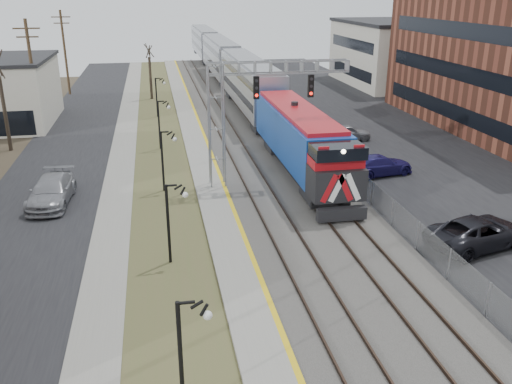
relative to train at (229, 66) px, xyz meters
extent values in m
cube|color=black|center=(-17.00, -30.12, -2.90)|extent=(7.00, 120.00, 0.04)
cube|color=gray|center=(-12.50, -30.12, -2.88)|extent=(2.00, 120.00, 0.08)
cube|color=#4D522C|center=(-9.50, -30.12, -2.89)|extent=(4.00, 120.00, 0.06)
cube|color=gray|center=(-6.50, -30.12, -2.80)|extent=(2.00, 120.00, 0.24)
cube|color=#595651|center=(-1.50, -30.12, -2.82)|extent=(8.00, 120.00, 0.20)
cube|color=black|center=(10.50, -30.12, -2.90)|extent=(16.00, 120.00, 0.04)
cube|color=gold|center=(-5.62, -30.12, -2.67)|extent=(0.24, 120.00, 0.01)
cube|color=#2D2119|center=(-4.25, -30.12, -2.64)|extent=(0.08, 120.00, 0.15)
cube|color=#2D2119|center=(-2.75, -30.12, -2.64)|extent=(0.08, 120.00, 0.15)
cube|color=#2D2119|center=(-0.75, -30.12, -2.64)|extent=(0.08, 120.00, 0.15)
cube|color=#2D2119|center=(0.75, -30.12, -2.64)|extent=(0.08, 120.00, 0.15)
cube|color=#123D95|center=(0.00, -35.72, -0.44)|extent=(3.00, 17.00, 4.25)
cube|color=black|center=(0.00, -44.42, -2.22)|extent=(2.80, 0.50, 0.70)
cube|color=#96979F|center=(0.00, -15.42, 0.09)|extent=(3.00, 22.00, 5.33)
cube|color=#96979F|center=(0.00, 7.38, 0.09)|extent=(3.00, 22.00, 5.33)
cube|color=#96979F|center=(0.00, 30.18, 0.09)|extent=(3.00, 22.00, 5.33)
cube|color=gray|center=(-6.00, -37.12, 1.08)|extent=(1.00, 1.00, 8.00)
cube|color=gray|center=(-2.00, -37.12, 4.83)|extent=(9.00, 0.80, 0.80)
cube|color=black|center=(-3.50, -37.57, 3.68)|extent=(0.35, 0.25, 1.40)
cube|color=black|center=(0.00, -37.57, 3.68)|extent=(0.35, 0.25, 1.40)
cylinder|color=black|center=(-9.50, -57.12, -0.92)|extent=(0.14, 0.14, 4.00)
cylinder|color=black|center=(-9.50, -47.12, -0.92)|extent=(0.14, 0.14, 4.00)
cylinder|color=black|center=(-9.50, -37.12, -0.92)|extent=(0.14, 0.14, 4.00)
cylinder|color=black|center=(-9.50, -27.12, -0.92)|extent=(0.14, 0.14, 4.00)
cylinder|color=black|center=(-9.50, -15.12, -0.92)|extent=(0.14, 0.14, 4.00)
cylinder|color=#4C3823|center=(-20.00, -20.12, 2.08)|extent=(0.28, 0.28, 10.00)
cylinder|color=#4C3823|center=(-20.00, -0.12, 2.08)|extent=(0.28, 0.28, 10.00)
cube|color=gray|center=(2.70, -30.12, -2.12)|extent=(0.04, 120.00, 1.60)
cube|color=#B8B1A1|center=(24.50, -0.12, 1.08)|extent=(16.00, 18.00, 8.00)
cylinder|color=#382D23|center=(-21.50, -25.12, 0.06)|extent=(0.30, 0.30, 5.95)
cylinder|color=#382D23|center=(-10.00, -5.12, -0.47)|extent=(0.30, 0.30, 4.90)
imported|color=black|center=(5.91, -48.28, -2.14)|extent=(6.09, 3.91, 1.56)
imported|color=navy|center=(5.47, -36.63, -2.20)|extent=(5.22, 2.92, 1.43)
imported|color=gray|center=(6.35, -27.43, -2.21)|extent=(4.18, 1.74, 1.42)
imported|color=gray|center=(-16.26, -38.07, -2.11)|extent=(2.58, 5.68, 1.61)
camera|label=1|loc=(-9.78, -70.60, 9.43)|focal=38.00mm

